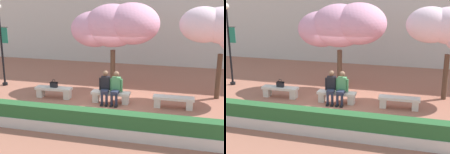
# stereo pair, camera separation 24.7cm
# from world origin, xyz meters

# --- Properties ---
(ground_plane) EXTENTS (100.00, 100.00, 0.00)m
(ground_plane) POSITION_xyz_m (0.00, 0.00, 0.00)
(ground_plane) COLOR #9E604C
(stone_bench_west_end) EXTENTS (1.54, 0.46, 0.45)m
(stone_bench_west_end) POSITION_xyz_m (-2.44, 0.00, 0.29)
(stone_bench_west_end) COLOR beige
(stone_bench_west_end) RESTS_ON ground
(stone_bench_near_west) EXTENTS (1.54, 0.46, 0.45)m
(stone_bench_near_west) POSITION_xyz_m (0.00, 0.00, 0.29)
(stone_bench_near_west) COLOR beige
(stone_bench_near_west) RESTS_ON ground
(stone_bench_center) EXTENTS (1.54, 0.46, 0.45)m
(stone_bench_center) POSITION_xyz_m (2.44, 0.00, 0.29)
(stone_bench_center) COLOR beige
(stone_bench_center) RESTS_ON ground
(person_seated_left) EXTENTS (0.51, 0.72, 1.29)m
(person_seated_left) POSITION_xyz_m (-0.21, -0.05, 0.70)
(person_seated_left) COLOR black
(person_seated_left) RESTS_ON ground
(person_seated_right) EXTENTS (0.51, 0.68, 1.29)m
(person_seated_right) POSITION_xyz_m (0.22, -0.05, 0.70)
(person_seated_right) COLOR black
(person_seated_right) RESTS_ON ground
(handbag) EXTENTS (0.30, 0.15, 0.34)m
(handbag) POSITION_xyz_m (-2.42, 0.00, 0.58)
(handbag) COLOR black
(handbag) RESTS_ON stone_bench_west_end
(cherry_tree_main) EXTENTS (3.93, 2.52, 3.83)m
(cherry_tree_main) POSITION_xyz_m (-0.26, 1.92, 2.84)
(cherry_tree_main) COLOR #513828
(cherry_tree_main) RESTS_ON ground
(cherry_tree_secondary) EXTENTS (3.35, 1.79, 3.71)m
(cherry_tree_secondary) POSITION_xyz_m (4.12, 1.59, 2.85)
(cherry_tree_secondary) COLOR #513828
(cherry_tree_secondary) RESTS_ON ground
(lamp_post_with_banner) EXTENTS (0.54, 0.28, 3.77)m
(lamp_post_with_banner) POSITION_xyz_m (-5.44, 1.11, 2.27)
(lamp_post_with_banner) COLOR black
(lamp_post_with_banner) RESTS_ON ground
(planter_hedge_foreground) EXTENTS (8.65, 0.50, 0.80)m
(planter_hedge_foreground) POSITION_xyz_m (0.00, -2.92, 0.39)
(planter_hedge_foreground) COLOR beige
(planter_hedge_foreground) RESTS_ON ground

